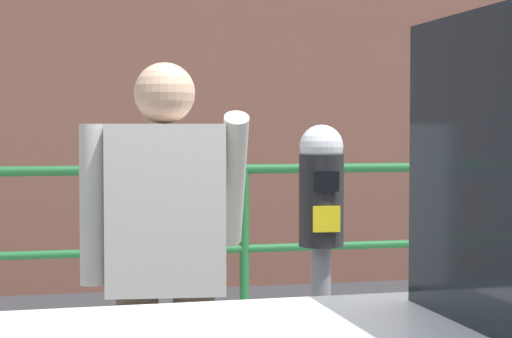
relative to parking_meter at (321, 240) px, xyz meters
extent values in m
cylinder|color=black|center=(0.00, 0.00, 0.14)|extent=(0.16, 0.16, 0.32)
sphere|color=silver|center=(0.00, 0.00, 0.33)|extent=(0.16, 0.16, 0.16)
cube|color=black|center=(-0.01, -0.08, 0.21)|extent=(0.09, 0.01, 0.07)
cube|color=yellow|center=(-0.01, -0.08, 0.08)|extent=(0.10, 0.01, 0.09)
cube|color=beige|center=(-0.54, 0.12, 0.11)|extent=(0.44, 0.26, 0.60)
sphere|color=tan|center=(-0.54, 0.12, 0.52)|extent=(0.22, 0.22, 0.22)
cylinder|color=beige|center=(-0.79, 0.15, 0.13)|extent=(0.09, 0.09, 0.56)
cylinder|color=beige|center=(-0.27, 0.23, 0.20)|extent=(0.13, 0.39, 0.52)
cylinder|color=#1E602D|center=(0.24, 2.46, 0.14)|extent=(24.00, 0.06, 0.06)
cylinder|color=#1E602D|center=(0.24, 2.46, -0.37)|extent=(24.00, 0.05, 0.05)
cylinder|color=#1E602D|center=(0.24, 2.46, -0.42)|extent=(0.06, 0.06, 1.12)
cube|color=brown|center=(0.24, 5.57, 0.30)|extent=(32.00, 0.50, 2.87)
camera|label=1|loc=(-0.90, -2.97, 0.39)|focal=61.87mm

